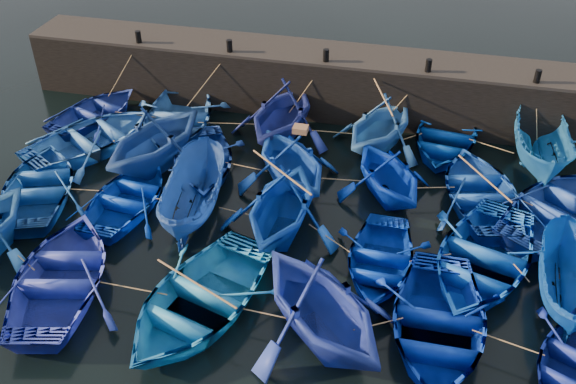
% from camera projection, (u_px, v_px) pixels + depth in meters
% --- Properties ---
extents(ground, '(120.00, 120.00, 0.00)m').
position_uv_depth(ground, '(263.00, 271.00, 19.43)').
color(ground, black).
rests_on(ground, ground).
extents(quay_wall, '(26.00, 2.50, 2.50)m').
position_uv_depth(quay_wall, '(329.00, 83.00, 26.97)').
color(quay_wall, black).
rests_on(quay_wall, ground).
extents(quay_top, '(26.00, 2.50, 0.12)m').
position_uv_depth(quay_top, '(330.00, 54.00, 26.20)').
color(quay_top, black).
rests_on(quay_top, quay_wall).
extents(bollard_0, '(0.24, 0.24, 0.50)m').
position_uv_depth(bollard_0, '(138.00, 37.00, 26.83)').
color(bollard_0, black).
rests_on(bollard_0, quay_top).
extents(bollard_1, '(0.24, 0.24, 0.50)m').
position_uv_depth(bollard_1, '(229.00, 46.00, 26.07)').
color(bollard_1, black).
rests_on(bollard_1, quay_top).
extents(bollard_2, '(0.24, 0.24, 0.50)m').
position_uv_depth(bollard_2, '(326.00, 55.00, 25.31)').
color(bollard_2, black).
rests_on(bollard_2, quay_top).
extents(bollard_3, '(0.24, 0.24, 0.50)m').
position_uv_depth(bollard_3, '(429.00, 65.00, 24.55)').
color(bollard_3, black).
rests_on(bollard_3, quay_top).
extents(bollard_4, '(0.24, 0.24, 0.50)m').
position_uv_depth(bollard_4, '(538.00, 76.00, 23.79)').
color(bollard_4, black).
rests_on(bollard_4, quay_top).
extents(boat_0, '(4.45, 5.20, 0.91)m').
position_uv_depth(boat_0, '(96.00, 111.00, 26.58)').
color(boat_0, navy).
rests_on(boat_0, ground).
extents(boat_1, '(5.13, 6.41, 1.19)m').
position_uv_depth(boat_1, '(176.00, 119.00, 25.80)').
color(boat_1, '#23518F').
rests_on(boat_1, ground).
extents(boat_2, '(4.69, 5.24, 2.48)m').
position_uv_depth(boat_2, '(282.00, 112.00, 24.96)').
color(boat_2, navy).
rests_on(boat_2, ground).
extents(boat_3, '(5.06, 5.37, 2.25)m').
position_uv_depth(boat_3, '(381.00, 124.00, 24.41)').
color(boat_3, '#2A63B4').
rests_on(boat_3, ground).
extents(boat_4, '(4.11, 5.34, 1.03)m').
position_uv_depth(boat_4, '(445.00, 137.00, 24.80)').
color(boat_4, navy).
rests_on(boat_4, ground).
extents(boat_5, '(2.06, 5.19, 1.99)m').
position_uv_depth(boat_5, '(542.00, 146.00, 23.36)').
color(boat_5, '#1960A4').
rests_on(boat_5, ground).
extents(boat_6, '(6.12, 6.62, 1.12)m').
position_uv_depth(boat_6, '(92.00, 138.00, 24.69)').
color(boat_6, blue).
rests_on(boat_6, ground).
extents(boat_7, '(5.57, 5.98, 2.56)m').
position_uv_depth(boat_7, '(155.00, 137.00, 23.32)').
color(boat_7, navy).
rests_on(boat_7, ground).
extents(boat_8, '(4.73, 5.51, 0.96)m').
position_uv_depth(boat_8, '(202.00, 161.00, 23.50)').
color(boat_8, '#1D44A7').
rests_on(boat_8, ground).
extents(boat_9, '(5.73, 5.84, 2.33)m').
position_uv_depth(boat_9, '(292.00, 160.00, 22.29)').
color(boat_9, '#0F3EA6').
rests_on(boat_9, ground).
extents(boat_10, '(5.04, 5.20, 2.09)m').
position_uv_depth(boat_10, '(389.00, 173.00, 21.87)').
color(boat_10, '#0229B9').
rests_on(boat_10, ground).
extents(boat_11, '(4.80, 5.84, 1.06)m').
position_uv_depth(boat_11, '(481.00, 191.00, 21.87)').
color(boat_11, '#0F3F9D').
rests_on(boat_11, ground).
extents(boat_12, '(6.44, 6.85, 1.16)m').
position_uv_depth(boat_12, '(561.00, 209.00, 20.99)').
color(boat_12, '#1A3FA5').
rests_on(boat_12, ground).
extents(boat_13, '(5.12, 5.96, 1.04)m').
position_uv_depth(boat_13, '(40.00, 186.00, 22.15)').
color(boat_13, '#13468D').
rests_on(boat_13, ground).
extents(boat_14, '(3.53, 4.71, 0.93)m').
position_uv_depth(boat_14, '(129.00, 197.00, 21.72)').
color(boat_14, '#0431B5').
rests_on(boat_14, ground).
extents(boat_15, '(2.28, 4.87, 1.82)m').
position_uv_depth(boat_15, '(192.00, 195.00, 21.05)').
color(boat_15, navy).
rests_on(boat_15, ground).
extents(boat_16, '(4.14, 4.74, 2.40)m').
position_uv_depth(boat_16, '(282.00, 204.00, 20.17)').
color(boat_16, '#0B3DB2').
rests_on(boat_16, ground).
extents(boat_17, '(3.05, 4.21, 0.87)m').
position_uv_depth(boat_17, '(379.00, 260.00, 19.19)').
color(boat_17, '#0026A6').
rests_on(boat_17, ground).
extents(boat_18, '(5.45, 6.52, 1.16)m').
position_uv_depth(boat_18, '(482.00, 258.00, 19.03)').
color(boat_18, blue).
rests_on(boat_18, ground).
extents(boat_19, '(1.76, 4.31, 1.64)m').
position_uv_depth(boat_19, '(565.00, 280.00, 17.92)').
color(boat_19, '#08429D').
rests_on(boat_19, ground).
extents(boat_21, '(4.97, 6.11, 1.11)m').
position_uv_depth(boat_21, '(63.00, 275.00, 18.47)').
color(boat_21, '#2332A0').
rests_on(boat_21, ground).
extents(boat_22, '(5.44, 6.53, 1.17)m').
position_uv_depth(boat_22, '(198.00, 299.00, 17.65)').
color(boat_22, blue).
rests_on(boat_22, ground).
extents(boat_23, '(6.45, 6.43, 2.58)m').
position_uv_depth(boat_23, '(320.00, 304.00, 16.53)').
color(boat_23, '#1F35A0').
rests_on(boat_23, ground).
extents(boat_24, '(3.92, 5.41, 1.11)m').
position_uv_depth(boat_24, '(437.00, 324.00, 16.96)').
color(boat_24, '#04259D').
rests_on(boat_24, ground).
extents(wooden_crate, '(0.50, 0.41, 0.21)m').
position_uv_depth(wooden_crate, '(300.00, 129.00, 21.49)').
color(wooden_crate, brown).
rests_on(wooden_crate, boat_9).
extents(mooring_ropes, '(17.67, 11.85, 2.10)m').
position_uv_depth(mooring_ropes, '(299.00, 159.00, 22.83)').
color(mooring_ropes, tan).
rests_on(mooring_ropes, ground).
extents(loose_oars, '(9.89, 11.99, 1.40)m').
position_uv_depth(loose_oars, '(346.00, 175.00, 20.50)').
color(loose_oars, '#99724C').
rests_on(loose_oars, ground).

